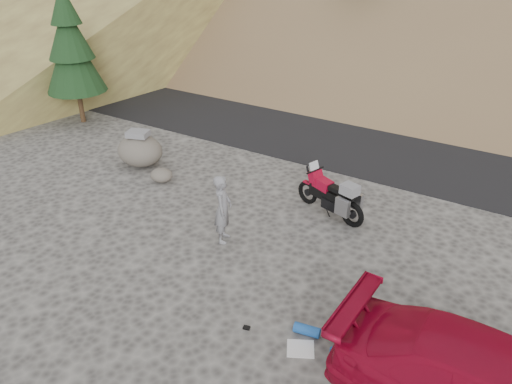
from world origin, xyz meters
TOP-DOWN VIEW (x-y plane):
  - ground at (0.00, 0.00)m, footprint 140.00×140.00m
  - road at (0.00, 9.00)m, footprint 120.00×7.00m
  - conifer_verge at (-11.00, 4.50)m, footprint 2.20×2.20m
  - motorcycle at (0.13, 3.08)m, footprint 2.17×1.02m
  - man at (-1.62, 0.66)m, footprint 0.63×0.74m
  - boulder at (-6.32, 2.77)m, footprint 1.62×1.43m
  - small_rock at (-5.00, 2.24)m, footprint 0.74×0.68m
  - gear_white_cloth at (1.61, -1.52)m, footprint 0.63×0.61m
  - gear_blue_mat at (1.53, -1.13)m, footprint 0.52×0.28m
  - gear_bottle at (2.17, -1.43)m, footprint 0.10×0.10m
  - gear_funnel at (2.69, -1.36)m, footprint 0.17×0.17m
  - gear_glove_a at (0.49, -1.60)m, footprint 0.15×0.12m

SIDE VIEW (x-z plane):
  - ground at x=0.00m, z-range 0.00..0.00m
  - road at x=0.00m, z-range -0.03..0.03m
  - man at x=-1.62m, z-range -0.86..0.86m
  - gear_white_cloth at x=1.61m, z-range 0.00..0.02m
  - gear_glove_a at x=0.49m, z-range 0.00..0.04m
  - gear_funnel at x=2.69m, z-range 0.00..0.19m
  - gear_blue_mat at x=1.53m, z-range 0.00..0.20m
  - gear_bottle at x=2.17m, z-range 0.00..0.25m
  - small_rock at x=-5.00m, z-range 0.00..0.40m
  - boulder at x=-6.32m, z-range -0.07..1.08m
  - motorcycle at x=0.13m, z-range -0.10..1.23m
  - conifer_verge at x=-11.00m, z-range 0.37..5.41m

